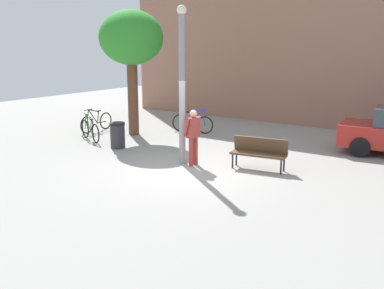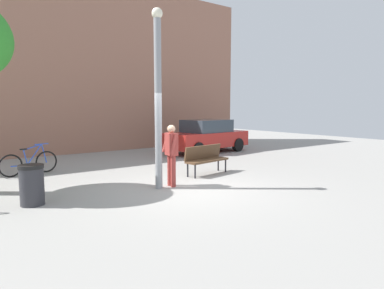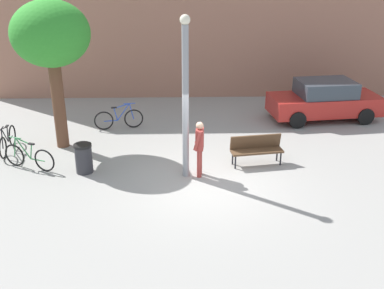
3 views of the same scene
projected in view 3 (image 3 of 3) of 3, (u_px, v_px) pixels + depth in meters
name	position (u px, v px, depth m)	size (l,w,h in m)	color
ground_plane	(207.00, 183.00, 13.19)	(36.00, 36.00, 0.00)	gray
building_facade	(196.00, 2.00, 20.39)	(18.41, 2.00, 8.08)	#9E6B56
lamppost	(185.00, 95.00, 12.71)	(0.28, 0.28, 4.62)	gray
person_by_lamppost	(199.00, 145.00, 13.31)	(0.33, 0.61, 1.67)	#9E3833
park_bench	(256.00, 147.00, 14.22)	(1.65, 0.72, 0.92)	#513823
plaza_tree	(51.00, 36.00, 14.32)	(2.45, 2.45, 4.81)	brown
bicycle_green	(29.00, 157.00, 13.96)	(1.69, 0.73, 0.97)	black
bicycle_black	(8.00, 141.00, 15.16)	(0.16, 1.81, 0.97)	black
bicycle_blue	(119.00, 119.00, 17.13)	(1.79, 0.39, 0.97)	black
parked_car_red	(324.00, 100.00, 17.96)	(4.37, 2.21, 1.55)	#AD231E
trash_bin	(84.00, 158.00, 13.71)	(0.53, 0.53, 0.90)	#2D2D33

